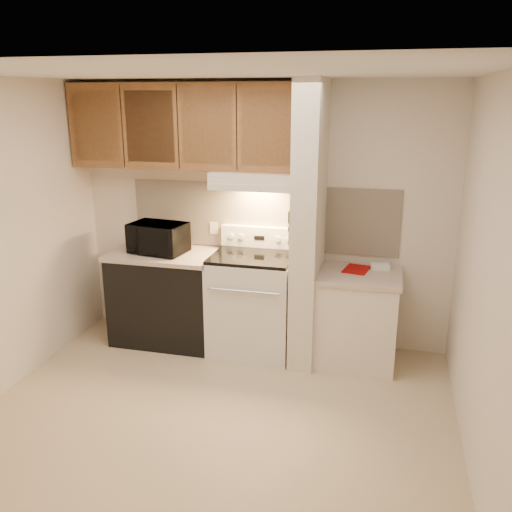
% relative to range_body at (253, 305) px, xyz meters
% --- Properties ---
extents(floor, '(3.60, 3.60, 0.00)m').
position_rel_range_body_xyz_m(floor, '(0.00, -1.16, -0.46)').
color(floor, '#C5B18E').
rests_on(floor, ground).
extents(ceiling, '(3.60, 3.60, 0.00)m').
position_rel_range_body_xyz_m(ceiling, '(0.00, -1.16, 2.04)').
color(ceiling, white).
rests_on(ceiling, wall_back).
extents(wall_back, '(3.60, 2.50, 0.02)m').
position_rel_range_body_xyz_m(wall_back, '(0.00, 0.34, 0.79)').
color(wall_back, beige).
rests_on(wall_back, floor).
extents(wall_right, '(0.02, 3.00, 2.50)m').
position_rel_range_body_xyz_m(wall_right, '(1.80, -1.16, 0.79)').
color(wall_right, beige).
rests_on(wall_right, floor).
extents(backsplash, '(2.60, 0.02, 0.63)m').
position_rel_range_body_xyz_m(backsplash, '(0.00, 0.33, 0.78)').
color(backsplash, '#F0DDC4').
rests_on(backsplash, wall_back).
extents(range_body, '(0.76, 0.65, 0.92)m').
position_rel_range_body_xyz_m(range_body, '(0.00, 0.00, 0.00)').
color(range_body, silver).
rests_on(range_body, floor).
extents(oven_window, '(0.50, 0.01, 0.30)m').
position_rel_range_body_xyz_m(oven_window, '(0.00, -0.32, 0.04)').
color(oven_window, black).
rests_on(oven_window, range_body).
extents(oven_handle, '(0.65, 0.02, 0.02)m').
position_rel_range_body_xyz_m(oven_handle, '(0.00, -0.35, 0.26)').
color(oven_handle, silver).
rests_on(oven_handle, range_body).
extents(cooktop, '(0.74, 0.64, 0.03)m').
position_rel_range_body_xyz_m(cooktop, '(0.00, 0.00, 0.48)').
color(cooktop, black).
rests_on(cooktop, range_body).
extents(range_backguard, '(0.76, 0.08, 0.20)m').
position_rel_range_body_xyz_m(range_backguard, '(0.00, 0.28, 0.59)').
color(range_backguard, silver).
rests_on(range_backguard, range_body).
extents(range_display, '(0.10, 0.01, 0.04)m').
position_rel_range_body_xyz_m(range_display, '(0.00, 0.24, 0.59)').
color(range_display, black).
rests_on(range_display, range_backguard).
extents(range_knob_left_outer, '(0.05, 0.02, 0.05)m').
position_rel_range_body_xyz_m(range_knob_left_outer, '(-0.28, 0.24, 0.59)').
color(range_knob_left_outer, silver).
rests_on(range_knob_left_outer, range_backguard).
extents(range_knob_left_inner, '(0.05, 0.02, 0.05)m').
position_rel_range_body_xyz_m(range_knob_left_inner, '(-0.18, 0.24, 0.59)').
color(range_knob_left_inner, silver).
rests_on(range_knob_left_inner, range_backguard).
extents(range_knob_right_inner, '(0.05, 0.02, 0.05)m').
position_rel_range_body_xyz_m(range_knob_right_inner, '(0.18, 0.24, 0.59)').
color(range_knob_right_inner, silver).
rests_on(range_knob_right_inner, range_backguard).
extents(range_knob_right_outer, '(0.05, 0.02, 0.05)m').
position_rel_range_body_xyz_m(range_knob_right_outer, '(0.28, 0.24, 0.59)').
color(range_knob_right_outer, silver).
rests_on(range_knob_right_outer, range_backguard).
extents(dishwasher_front, '(1.00, 0.63, 0.87)m').
position_rel_range_body_xyz_m(dishwasher_front, '(-0.88, 0.01, -0.03)').
color(dishwasher_front, black).
rests_on(dishwasher_front, floor).
extents(left_countertop, '(1.04, 0.67, 0.04)m').
position_rel_range_body_xyz_m(left_countertop, '(-0.88, 0.01, 0.43)').
color(left_countertop, '#C0AB9A').
rests_on(left_countertop, dishwasher_front).
extents(spoon_rest, '(0.25, 0.10, 0.02)m').
position_rel_range_body_xyz_m(spoon_rest, '(-0.90, 0.21, 0.46)').
color(spoon_rest, black).
rests_on(spoon_rest, left_countertop).
extents(teal_jar, '(0.11, 0.11, 0.10)m').
position_rel_range_body_xyz_m(teal_jar, '(-0.83, -0.06, 0.50)').
color(teal_jar, '#21655A').
rests_on(teal_jar, left_countertop).
extents(outlet, '(0.08, 0.01, 0.12)m').
position_rel_range_body_xyz_m(outlet, '(-0.48, 0.32, 0.64)').
color(outlet, beige).
rests_on(outlet, backsplash).
extents(microwave, '(0.56, 0.42, 0.29)m').
position_rel_range_body_xyz_m(microwave, '(-0.93, -0.01, 0.59)').
color(microwave, black).
rests_on(microwave, left_countertop).
extents(partition_pillar, '(0.22, 0.70, 2.50)m').
position_rel_range_body_xyz_m(partition_pillar, '(0.51, -0.01, 0.79)').
color(partition_pillar, beige).
rests_on(partition_pillar, floor).
extents(pillar_trim, '(0.01, 0.70, 0.04)m').
position_rel_range_body_xyz_m(pillar_trim, '(0.39, -0.01, 0.84)').
color(pillar_trim, brown).
rests_on(pillar_trim, partition_pillar).
extents(knife_strip, '(0.02, 0.42, 0.04)m').
position_rel_range_body_xyz_m(knife_strip, '(0.39, -0.06, 0.86)').
color(knife_strip, black).
rests_on(knife_strip, partition_pillar).
extents(knife_blade_a, '(0.01, 0.03, 0.16)m').
position_rel_range_body_xyz_m(knife_blade_a, '(0.38, -0.23, 0.76)').
color(knife_blade_a, silver).
rests_on(knife_blade_a, knife_strip).
extents(knife_handle_a, '(0.02, 0.02, 0.10)m').
position_rel_range_body_xyz_m(knife_handle_a, '(0.38, -0.23, 0.91)').
color(knife_handle_a, black).
rests_on(knife_handle_a, knife_strip).
extents(knife_blade_b, '(0.01, 0.04, 0.18)m').
position_rel_range_body_xyz_m(knife_blade_b, '(0.38, -0.12, 0.75)').
color(knife_blade_b, silver).
rests_on(knife_blade_b, knife_strip).
extents(knife_handle_b, '(0.02, 0.02, 0.10)m').
position_rel_range_body_xyz_m(knife_handle_b, '(0.38, -0.12, 0.91)').
color(knife_handle_b, black).
rests_on(knife_handle_b, knife_strip).
extents(knife_blade_c, '(0.01, 0.04, 0.20)m').
position_rel_range_body_xyz_m(knife_blade_c, '(0.38, -0.07, 0.74)').
color(knife_blade_c, silver).
rests_on(knife_blade_c, knife_strip).
extents(knife_handle_c, '(0.02, 0.02, 0.10)m').
position_rel_range_body_xyz_m(knife_handle_c, '(0.38, -0.05, 0.91)').
color(knife_handle_c, black).
rests_on(knife_handle_c, knife_strip).
extents(knife_blade_d, '(0.01, 0.04, 0.16)m').
position_rel_range_body_xyz_m(knife_blade_d, '(0.38, 0.02, 0.76)').
color(knife_blade_d, silver).
rests_on(knife_blade_d, knife_strip).
extents(knife_handle_d, '(0.02, 0.02, 0.10)m').
position_rel_range_body_xyz_m(knife_handle_d, '(0.38, 0.03, 0.91)').
color(knife_handle_d, black).
rests_on(knife_handle_d, knife_strip).
extents(knife_blade_e, '(0.01, 0.04, 0.18)m').
position_rel_range_body_xyz_m(knife_blade_e, '(0.38, 0.10, 0.75)').
color(knife_blade_e, silver).
rests_on(knife_blade_e, knife_strip).
extents(knife_handle_e, '(0.02, 0.02, 0.10)m').
position_rel_range_body_xyz_m(knife_handle_e, '(0.38, 0.10, 0.91)').
color(knife_handle_e, black).
rests_on(knife_handle_e, knife_strip).
extents(oven_mitt, '(0.03, 0.10, 0.25)m').
position_rel_range_body_xyz_m(oven_mitt, '(0.38, 0.17, 0.68)').
color(oven_mitt, gray).
rests_on(oven_mitt, partition_pillar).
extents(right_cab_base, '(0.70, 0.60, 0.81)m').
position_rel_range_body_xyz_m(right_cab_base, '(0.97, -0.01, -0.06)').
color(right_cab_base, beige).
rests_on(right_cab_base, floor).
extents(right_countertop, '(0.74, 0.64, 0.04)m').
position_rel_range_body_xyz_m(right_countertop, '(0.97, -0.01, 0.37)').
color(right_countertop, '#C0AB9A').
rests_on(right_countertop, right_cab_base).
extents(red_folder, '(0.25, 0.32, 0.01)m').
position_rel_range_body_xyz_m(red_folder, '(0.94, 0.09, 0.39)').
color(red_folder, '#930807').
rests_on(red_folder, right_countertop).
extents(white_box, '(0.18, 0.14, 0.04)m').
position_rel_range_body_xyz_m(white_box, '(1.14, 0.17, 0.41)').
color(white_box, white).
rests_on(white_box, right_countertop).
extents(range_hood, '(0.78, 0.44, 0.15)m').
position_rel_range_body_xyz_m(range_hood, '(0.00, 0.12, 1.17)').
color(range_hood, beige).
rests_on(range_hood, upper_cabinets).
extents(hood_lip, '(0.78, 0.04, 0.06)m').
position_rel_range_body_xyz_m(hood_lip, '(0.00, -0.08, 1.12)').
color(hood_lip, beige).
rests_on(hood_lip, range_hood).
extents(upper_cabinets, '(2.18, 0.33, 0.77)m').
position_rel_range_body_xyz_m(upper_cabinets, '(-0.69, 0.17, 1.62)').
color(upper_cabinets, brown).
rests_on(upper_cabinets, wall_back).
extents(cab_door_a, '(0.46, 0.01, 0.63)m').
position_rel_range_body_xyz_m(cab_door_a, '(-1.51, 0.01, 1.62)').
color(cab_door_a, brown).
rests_on(cab_door_a, upper_cabinets).
extents(cab_gap_a, '(0.01, 0.01, 0.73)m').
position_rel_range_body_xyz_m(cab_gap_a, '(-1.23, 0.01, 1.62)').
color(cab_gap_a, black).
rests_on(cab_gap_a, upper_cabinets).
extents(cab_door_b, '(0.46, 0.01, 0.63)m').
position_rel_range_body_xyz_m(cab_door_b, '(-0.96, 0.01, 1.62)').
color(cab_door_b, brown).
rests_on(cab_door_b, upper_cabinets).
extents(cab_gap_b, '(0.01, 0.01, 0.73)m').
position_rel_range_body_xyz_m(cab_gap_b, '(-0.69, 0.01, 1.62)').
color(cab_gap_b, black).
rests_on(cab_gap_b, upper_cabinets).
extents(cab_door_c, '(0.46, 0.01, 0.63)m').
position_rel_range_body_xyz_m(cab_door_c, '(-0.42, 0.01, 1.62)').
color(cab_door_c, brown).
rests_on(cab_door_c, upper_cabinets).
extents(cab_gap_c, '(0.01, 0.01, 0.73)m').
position_rel_range_body_xyz_m(cab_gap_c, '(-0.14, 0.01, 1.62)').
color(cab_gap_c, black).
rests_on(cab_gap_c, upper_cabinets).
extents(cab_door_d, '(0.46, 0.01, 0.63)m').
position_rel_range_body_xyz_m(cab_door_d, '(0.13, 0.01, 1.62)').
color(cab_door_d, brown).
rests_on(cab_door_d, upper_cabinets).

